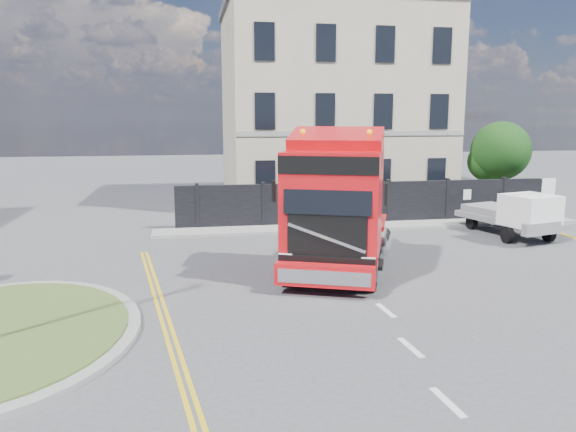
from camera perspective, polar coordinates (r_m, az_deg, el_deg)
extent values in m
plane|color=#424244|center=(17.17, -1.80, -7.01)|extent=(120.00, 120.00, 0.00)
cube|color=black|center=(26.90, 8.10, 1.32)|extent=(18.00, 0.25, 2.00)
cube|color=silver|center=(30.62, 23.40, 1.65)|extent=(2.60, 0.12, 2.00)
cube|color=#B9AB93|center=(33.80, 4.27, 10.81)|extent=(12.00, 10.00, 11.00)
cube|color=#45464A|center=(34.36, 4.40, 20.44)|extent=(12.30, 10.30, 0.50)
cylinder|color=#382619|center=(33.11, 20.59, 2.76)|extent=(0.24, 0.24, 2.40)
sphere|color=black|center=(32.94, 20.80, 6.21)|extent=(3.20, 3.20, 3.20)
sphere|color=black|center=(33.07, 19.63, 5.25)|extent=(2.20, 2.20, 2.20)
cube|color=gray|center=(26.21, 8.66, -1.01)|extent=(20.00, 1.60, 0.12)
cube|color=black|center=(19.52, 5.31, -2.36)|extent=(5.25, 7.69, 0.51)
cube|color=red|center=(17.28, 4.66, 1.40)|extent=(3.74, 3.80, 3.19)
cube|color=red|center=(18.32, 5.18, 6.00)|extent=(3.02, 2.01, 1.59)
cube|color=black|center=(15.79, 4.03, 2.26)|extent=(2.35, 0.99, 1.20)
cube|color=red|center=(15.90, 3.75, -6.07)|extent=(2.79, 1.43, 0.63)
cylinder|color=black|center=(16.98, 0.05, -5.12)|extent=(0.78, 1.23, 1.18)
cylinder|color=gray|center=(16.98, 0.05, -5.12)|extent=(0.62, 0.75, 0.65)
cylinder|color=black|center=(16.68, 8.39, -5.51)|extent=(0.78, 1.23, 1.18)
cylinder|color=gray|center=(16.68, 8.39, -5.51)|extent=(0.62, 0.75, 0.65)
cylinder|color=black|center=(20.84, 2.29, -2.27)|extent=(0.78, 1.23, 1.18)
cylinder|color=gray|center=(20.84, 2.29, -2.27)|extent=(0.62, 0.75, 0.65)
cylinder|color=black|center=(20.59, 9.06, -2.54)|extent=(0.78, 1.23, 1.18)
cylinder|color=gray|center=(20.59, 9.06, -2.54)|extent=(0.62, 0.75, 0.65)
cylinder|color=black|center=(22.16, 2.86, -1.53)|extent=(0.78, 1.23, 1.18)
cylinder|color=gray|center=(22.16, 2.86, -1.53)|extent=(0.62, 0.75, 0.65)
cylinder|color=black|center=(21.93, 9.23, -1.77)|extent=(0.78, 1.23, 1.18)
cylinder|color=gray|center=(21.93, 9.23, -1.77)|extent=(0.62, 0.75, 0.65)
cube|color=slate|center=(25.93, 21.51, -0.32)|extent=(3.00, 4.99, 0.24)
cube|color=white|center=(24.62, 23.37, 0.52)|extent=(2.24, 2.17, 1.26)
cylinder|color=black|center=(24.30, 21.39, -1.79)|extent=(0.24, 0.68, 0.68)
cylinder|color=black|center=(25.31, 24.96, -1.59)|extent=(0.24, 0.68, 0.68)
cylinder|color=black|center=(26.78, 18.16, -0.56)|extent=(0.24, 0.68, 0.68)
cylinder|color=black|center=(27.69, 21.53, -0.42)|extent=(0.24, 0.68, 0.68)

